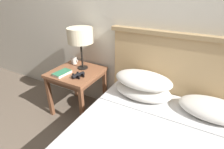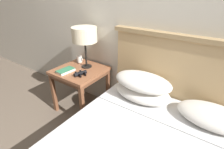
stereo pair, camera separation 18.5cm
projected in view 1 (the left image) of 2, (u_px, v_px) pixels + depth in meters
name	position (u px, v px, depth m)	size (l,w,h in m)	color
wall_back	(135.00, 10.00, 1.86)	(8.00, 0.06, 2.60)	beige
nightstand	(77.00, 77.00, 2.20)	(0.58, 0.58, 0.59)	brown
table_lamp	(80.00, 36.00, 2.05)	(0.30, 0.30, 0.51)	black
book_on_nightstand	(62.00, 73.00, 2.07)	(0.15, 0.22, 0.03)	silver
binoculars_pair	(78.00, 75.00, 2.01)	(0.15, 0.16, 0.05)	black
coffee_mug	(74.00, 60.00, 2.36)	(0.10, 0.08, 0.08)	silver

